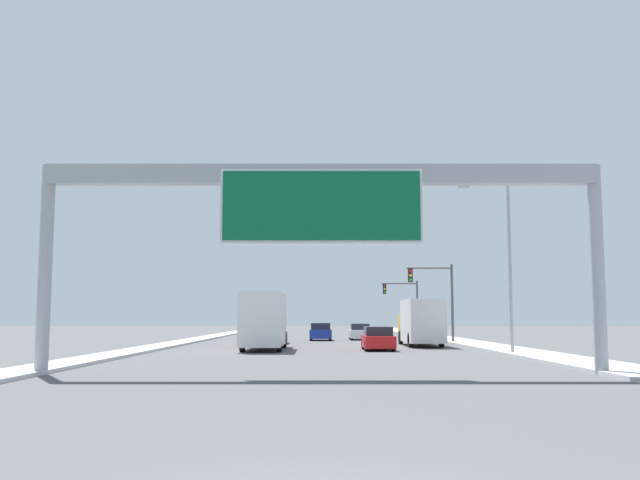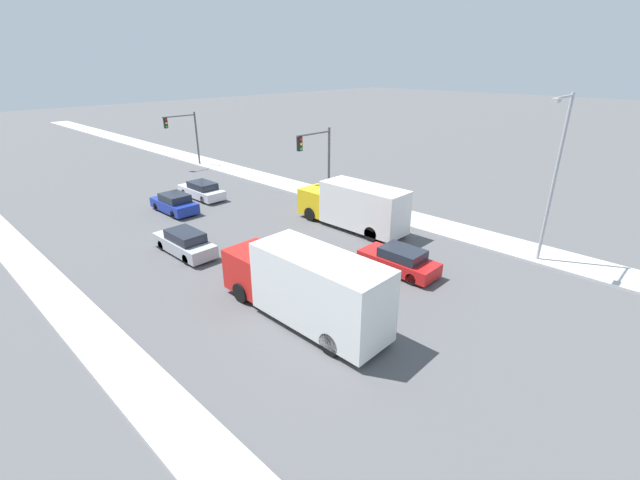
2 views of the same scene
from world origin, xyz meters
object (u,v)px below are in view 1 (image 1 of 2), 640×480
car_near_left (359,332)px  car_far_right (319,332)px  car_mid_right (377,339)px  truck_box_secondary (263,321)px  truck_box_primary (419,323)px  traffic_light_mid_block (404,299)px  sign_gantry (320,203)px  street_lamp_right (502,252)px  traffic_light_near_intersection (437,291)px  car_far_center (274,334)px

car_near_left → car_far_right: bearing=-153.6°
car_mid_right → truck_box_secondary: size_ratio=0.51×
car_near_left → truck_box_primary: (3.50, -14.02, 0.96)m
car_mid_right → traffic_light_mid_block: 32.23m
sign_gantry → traffic_light_mid_block: (9.01, 50.09, -2.22)m
truck_box_secondary → car_far_right: bearing=79.1°
truck_box_primary → street_lamp_right: (3.01, -11.29, 3.94)m
car_mid_right → traffic_light_mid_block: (5.51, 31.59, 3.24)m
traffic_light_near_intersection → traffic_light_mid_block: (-0.11, 20.00, -0.16)m
truck_box_secondary → traffic_light_near_intersection: size_ratio=1.45×
street_lamp_right → traffic_light_near_intersection: bearing=93.0°
car_mid_right → car_far_right: size_ratio=1.04×
sign_gantry → car_far_center: 30.03m
sign_gantry → traffic_light_near_intersection: (9.13, 30.09, -2.07)m
street_lamp_right → car_far_right: bearing=113.0°
truck_box_secondary → car_mid_right: bearing=-2.1°
truck_box_primary → truck_box_secondary: (-10.50, -5.91, 0.13)m
car_far_center → traffic_light_near_intersection: (12.63, 0.76, 3.37)m
truck_box_primary → car_mid_right: bearing=-119.6°
sign_gantry → truck_box_secondary: size_ratio=2.29×
car_far_center → truck_box_primary: truck_box_primary is taller
car_far_center → truck_box_primary: (10.50, -4.66, 0.93)m
truck_box_secondary → traffic_light_near_intersection: 17.12m
car_mid_right → street_lamp_right: bearing=-38.2°
traffic_light_mid_block → street_lamp_right: street_lamp_right is taller
car_far_right → truck_box_secondary: truck_box_secondary is taller
car_far_right → car_near_left: 3.91m
street_lamp_right → car_far_center: bearing=130.3°
car_mid_right → truck_box_primary: truck_box_primary is taller
car_mid_right → truck_box_primary: (3.50, 6.17, 0.96)m
car_far_right → traffic_light_near_intersection: size_ratio=0.71×
car_mid_right → traffic_light_near_intersection: traffic_light_near_intersection is taller
sign_gantry → car_far_center: (-3.50, 29.33, -5.44)m
car_far_right → traffic_light_mid_block: bearing=55.5°
car_far_right → car_far_center: bearing=-114.7°
traffic_light_near_intersection → truck_box_secondary: bearing=-138.1°
car_far_center → street_lamp_right: size_ratio=0.50×
car_far_center → truck_box_secondary: (0.00, -10.57, 1.06)m
car_far_center → street_lamp_right: street_lamp_right is taller
truck_box_secondary → truck_box_primary: bearing=29.4°
traffic_light_near_intersection → car_far_right: bearing=143.1°
truck_box_secondary → street_lamp_right: bearing=-21.7°
car_far_center → traffic_light_near_intersection: 13.09m
car_far_right → car_near_left: size_ratio=0.90×
car_near_left → sign_gantry: bearing=-95.2°
car_far_center → car_near_left: (7.00, 9.36, -0.03)m
sign_gantry → car_far_right: bearing=90.0°
car_far_center → truck_box_primary: bearing=-23.9°
car_far_center → car_near_left: car_far_center is taller
truck_box_secondary → traffic_light_mid_block: 33.80m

